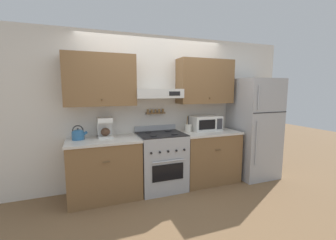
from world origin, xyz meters
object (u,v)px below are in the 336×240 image
(refrigerator, at_px, (254,128))
(utensil_crock, at_px, (188,128))
(stove_range, at_px, (161,161))
(coffee_maker, at_px, (105,127))
(microwave, at_px, (205,123))
(tea_kettle, at_px, (78,134))

(refrigerator, height_order, utensil_crock, refrigerator)
(utensil_crock, bearing_deg, stove_range, -167.27)
(coffee_maker, xyz_separation_m, microwave, (1.77, -0.01, -0.02))
(stove_range, bearing_deg, utensil_crock, 12.73)
(stove_range, xyz_separation_m, microwave, (0.90, 0.14, 0.57))
(stove_range, xyz_separation_m, utensil_crock, (0.55, 0.12, 0.51))
(coffee_maker, bearing_deg, microwave, -0.37)
(tea_kettle, relative_size, utensil_crock, 0.80)
(tea_kettle, xyz_separation_m, microwave, (2.16, 0.02, 0.05))
(stove_range, bearing_deg, coffee_maker, 169.95)
(stove_range, relative_size, utensil_crock, 3.60)
(refrigerator, height_order, microwave, refrigerator)
(stove_range, distance_m, utensil_crock, 0.76)
(stove_range, relative_size, microwave, 1.93)
(tea_kettle, height_order, utensil_crock, utensil_crock)
(tea_kettle, bearing_deg, stove_range, -5.64)
(coffee_maker, distance_m, microwave, 1.77)
(stove_range, relative_size, coffee_maker, 3.29)
(coffee_maker, relative_size, microwave, 0.59)
(microwave, xyz_separation_m, utensil_crock, (-0.35, -0.02, -0.06))
(stove_range, distance_m, refrigerator, 1.89)
(utensil_crock, bearing_deg, microwave, 2.88)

